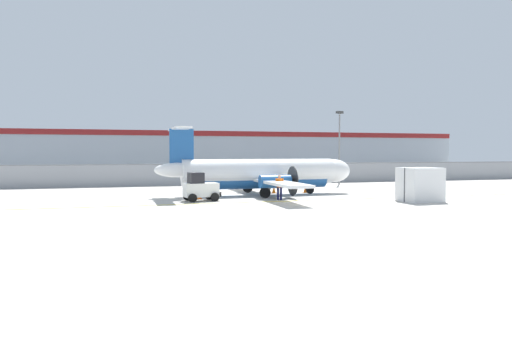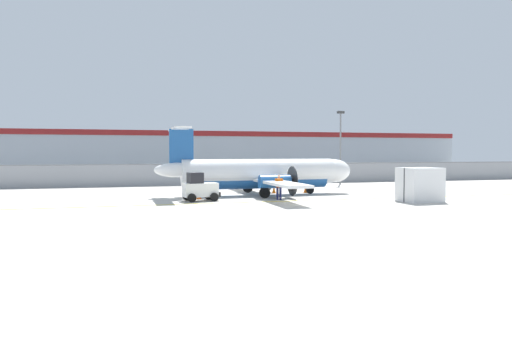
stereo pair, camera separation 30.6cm
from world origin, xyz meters
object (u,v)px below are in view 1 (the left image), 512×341
at_px(commuter_airplane, 263,174).
at_px(parked_car_1, 137,170).
at_px(traffic_cone_near_left, 305,189).
at_px(parked_car_6, 311,172).
at_px(parked_car_4, 241,170).
at_px(parked_car_7, 333,170).
at_px(traffic_cone_far_right, 307,187).
at_px(parked_car_0, 82,175).
at_px(traffic_cone_far_left, 199,195).
at_px(parked_car_2, 156,171).
at_px(baggage_tug, 200,188).
at_px(parked_car_5, 246,169).
at_px(cargo_container, 420,185).
at_px(ground_crew_worker, 280,186).
at_px(parked_car_3, 201,171).
at_px(apron_light_pole, 339,141).
at_px(traffic_cone_near_right, 274,189).

distance_m(commuter_airplane, parked_car_1, 29.45).
relative_size(traffic_cone_near_left, parked_car_6, 0.15).
distance_m(parked_car_4, parked_car_7, 11.98).
relative_size(traffic_cone_far_right, parked_car_0, 0.15).
bearing_deg(traffic_cone_near_left, traffic_cone_far_left, -163.34).
bearing_deg(parked_car_6, parked_car_2, 160.49).
relative_size(baggage_tug, parked_car_5, 0.58).
relative_size(cargo_container, parked_car_5, 0.59).
xyz_separation_m(ground_crew_worker, parked_car_7, (15.90, 25.09, -0.06)).
bearing_deg(parked_car_2, parked_car_3, -36.04).
height_order(baggage_tug, parked_car_4, baggage_tug).
relative_size(traffic_cone_far_right, apron_light_pole, 0.09).
xyz_separation_m(parked_car_2, parked_car_7, (22.38, -2.68, 0.00)).
distance_m(traffic_cone_far_right, parked_car_4, 21.16).
bearing_deg(baggage_tug, parked_car_0, 106.09).
relative_size(parked_car_4, parked_car_5, 1.00).
height_order(baggage_tug, parked_car_6, baggage_tug).
xyz_separation_m(traffic_cone_far_left, parked_car_7, (21.02, 23.18, 0.58)).
height_order(parked_car_0, parked_car_6, same).
height_order(traffic_cone_near_right, parked_car_6, parked_car_6).
height_order(ground_crew_worker, traffic_cone_near_left, ground_crew_worker).
bearing_deg(traffic_cone_near_right, parked_car_7, 54.00).
relative_size(traffic_cone_near_left, traffic_cone_far_left, 1.00).
distance_m(commuter_airplane, parked_car_4, 23.79).
xyz_separation_m(baggage_tug, cargo_container, (13.76, -4.12, 0.24)).
relative_size(traffic_cone_near_left, traffic_cone_far_right, 1.00).
bearing_deg(parked_car_4, traffic_cone_far_left, 66.71).
bearing_deg(parked_car_4, parked_car_1, -23.61).
relative_size(parked_car_5, apron_light_pole, 0.59).
height_order(baggage_tug, traffic_cone_near_left, baggage_tug).
relative_size(traffic_cone_near_right, parked_car_6, 0.15).
relative_size(baggage_tug, traffic_cone_near_left, 3.85).
distance_m(parked_car_1, parked_car_3, 9.96).
bearing_deg(apron_light_pole, baggage_tug, -143.38).
bearing_deg(commuter_airplane, traffic_cone_far_left, -162.79).
xyz_separation_m(parked_car_4, parked_car_6, (6.98, -5.96, 0.00)).
bearing_deg(parked_car_7, parked_car_4, -1.90).
xyz_separation_m(traffic_cone_near_right, parked_car_3, (-2.51, 20.18, 0.58)).
xyz_separation_m(baggage_tug, ground_crew_worker, (5.24, -0.74, 0.10)).
height_order(traffic_cone_far_left, parked_car_6, parked_car_6).
distance_m(traffic_cone_near_right, parked_car_2, 24.20).
distance_m(parked_car_3, parked_car_6, 13.00).
height_order(traffic_cone_far_right, parked_car_3, parked_car_3).
xyz_separation_m(cargo_container, parked_car_0, (-22.78, 23.93, -0.21)).
relative_size(baggage_tug, apron_light_pole, 0.34).
bearing_deg(parked_car_1, traffic_cone_near_right, -65.89).
bearing_deg(parked_car_0, traffic_cone_far_left, 117.11).
distance_m(traffic_cone_near_right, parked_car_0, 22.05).
distance_m(parked_car_3, parked_car_5, 10.53).
bearing_deg(parked_car_6, commuter_airplane, -121.08).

